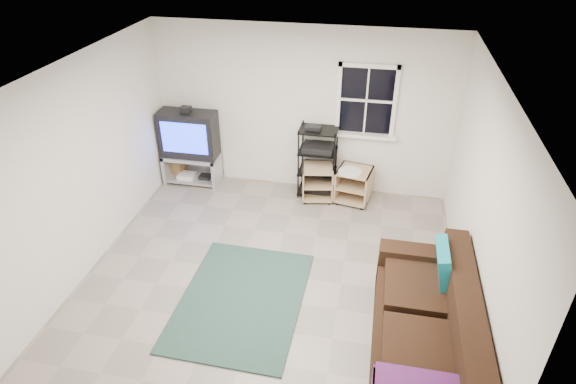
% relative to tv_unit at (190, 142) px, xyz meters
% --- Properties ---
extents(room, '(4.60, 4.62, 4.60)m').
position_rel_tv_unit_xyz_m(room, '(2.75, 0.22, 0.74)').
color(room, gray).
rests_on(room, ground).
extents(tv_unit, '(0.91, 0.45, 1.34)m').
position_rel_tv_unit_xyz_m(tv_unit, '(0.00, 0.00, 0.00)').
color(tv_unit, '#9FA0A7').
rests_on(tv_unit, ground).
extents(av_rack, '(0.58, 0.42, 1.17)m').
position_rel_tv_unit_xyz_m(av_rack, '(2.08, 0.02, -0.23)').
color(av_rack, black).
rests_on(av_rack, ground).
extents(side_table_left, '(0.54, 0.54, 0.55)m').
position_rel_tv_unit_xyz_m(side_table_left, '(2.10, -0.08, -0.44)').
color(side_table_left, tan).
rests_on(side_table_left, ground).
extents(side_table_right, '(0.58, 0.58, 0.57)m').
position_rel_tv_unit_xyz_m(side_table_right, '(2.68, -0.07, -0.41)').
color(side_table_right, tan).
rests_on(side_table_right, ground).
extents(sofa, '(0.96, 2.16, 0.99)m').
position_rel_tv_unit_xyz_m(sofa, '(3.63, -2.97, -0.39)').
color(sofa, black).
rests_on(sofa, ground).
extents(shag_rug, '(1.44, 1.97, 0.02)m').
position_rel_tv_unit_xyz_m(shag_rug, '(1.56, -2.57, -0.72)').
color(shag_rug, '#2F2115').
rests_on(shag_rug, ground).
extents(paper_bag, '(0.34, 0.26, 0.44)m').
position_rel_tv_unit_xyz_m(paper_bag, '(-0.35, 0.10, -0.51)').
color(paper_bag, olive).
rests_on(paper_bag, ground).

